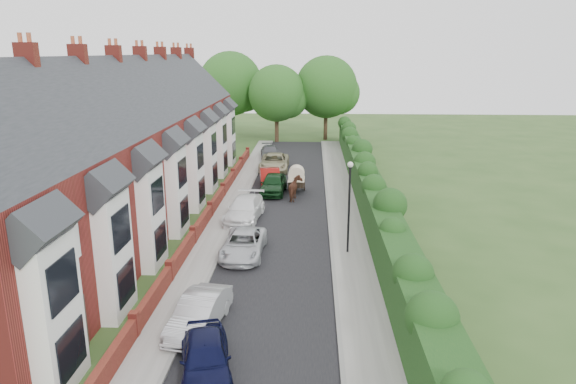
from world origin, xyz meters
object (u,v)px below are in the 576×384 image
car_silver_a (199,313)px  car_white (244,209)px  car_silver_b (244,244)px  car_red (270,178)px  horse_cart (296,177)px  car_grey (270,152)px  lamppost (349,196)px  car_navy (205,357)px  horse (295,189)px  car_green (273,184)px  car_beige (274,162)px

car_silver_a → car_white: size_ratio=0.82×
car_silver_b → car_red: bearing=90.5°
car_silver_a → horse_cart: horse_cart is taller
car_grey → horse_cart: horse_cart is taller
car_silver_b → lamppost: bearing=6.4°
lamppost → car_navy: lamppost is taller
horse → car_green: bearing=-43.0°
horse → horse_cart: bearing=-87.1°
horse → lamppost: bearing=110.2°
car_grey → car_green: bearing=-91.2°
car_grey → car_red: bearing=-92.3°
car_silver_a → car_green: bearing=95.1°
car_red → horse: size_ratio=2.17×
car_beige → car_grey: 5.60m
car_red → car_grey: 11.52m
car_green → car_navy: bearing=-88.4°
car_silver_b → car_beige: (0.13, 20.65, 0.13)m
car_silver_b → car_beige: bearing=91.0°
lamppost → car_grey: (-6.40, 25.68, -2.64)m
car_white → car_navy: bearing=-82.2°
car_navy → car_green: 23.44m
lamppost → car_green: (-5.00, 12.20, -2.52)m
car_green → horse: 2.56m
car_grey → car_silver_a: bearing=-97.1°
car_silver_b → horse_cart: (2.43, 13.12, 0.57)m
car_green → horse_cart: size_ratio=1.55×
car_silver_a → car_silver_b: 7.73m
car_beige → car_grey: (-0.87, 5.53, -0.12)m
car_green → horse_cart: horse_cart is taller
car_silver_a → car_grey: bearing=99.0°
car_red → car_grey: (-0.97, 11.48, -0.08)m
car_navy → car_red: size_ratio=0.92×
car_green → horse_cart: bearing=16.1°
car_green → horse_cart: (1.78, 0.41, 0.44)m
car_beige → car_grey: size_ratio=1.23×
car_silver_a → car_grey: car_silver_a is taller
lamppost → car_green: 13.42m
car_silver_b → horse_cart: size_ratio=1.59×
car_navy → car_red: 25.44m
car_navy → car_green: size_ratio=0.92×
car_navy → car_silver_b: (-0.13, 10.73, -0.06)m
car_navy → car_green: (0.53, 23.44, 0.06)m
car_silver_a → car_silver_b: (0.74, 7.70, -0.05)m
car_white → horse_cart: size_ratio=1.74×
car_green → horse: horse is taller
horse → car_beige: bearing=-73.9°
car_silver_a → horse_cart: size_ratio=1.43×
car_beige → car_grey: bearing=98.4°
car_beige → horse_cart: 7.89m
car_silver_b → car_grey: size_ratio=1.03×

